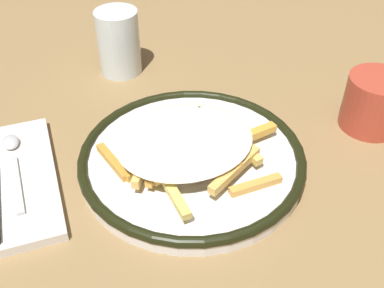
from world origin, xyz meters
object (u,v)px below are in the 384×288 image
at_px(plate, 192,159).
at_px(fries_heap, 188,145).
at_px(water_glass, 119,42).
at_px(coffee_mug, 375,102).
at_px(spoon, 13,158).

xyz_separation_m(plate, fries_heap, (-0.01, -0.00, 0.03)).
bearing_deg(water_glass, coffee_mug, -38.27).
bearing_deg(plate, fries_heap, -153.14).
bearing_deg(water_glass, plate, -80.08).
bearing_deg(spoon, fries_heap, -17.35).
distance_m(plate, water_glass, 0.28).
distance_m(plate, coffee_mug, 0.28).
bearing_deg(plate, spoon, 163.86).
bearing_deg(spoon, plate, -16.14).
bearing_deg(fries_heap, spoon, 162.65).
relative_size(fries_heap, coffee_mug, 2.10).
bearing_deg(fries_heap, coffee_mug, 3.58).
xyz_separation_m(water_glass, coffee_mug, (0.32, -0.26, -0.01)).
relative_size(fries_heap, spoon, 1.56).
relative_size(plate, water_glass, 2.73).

